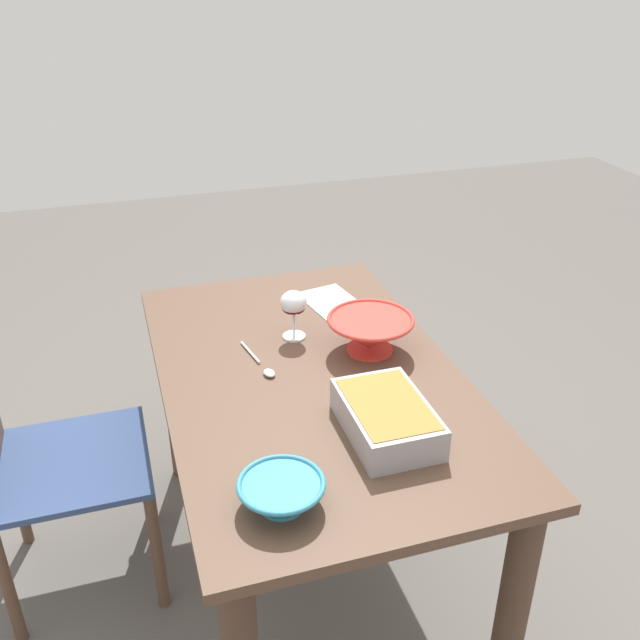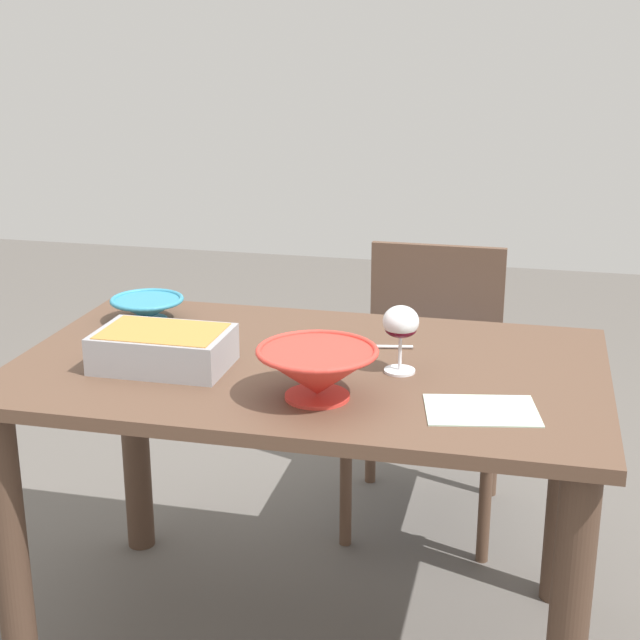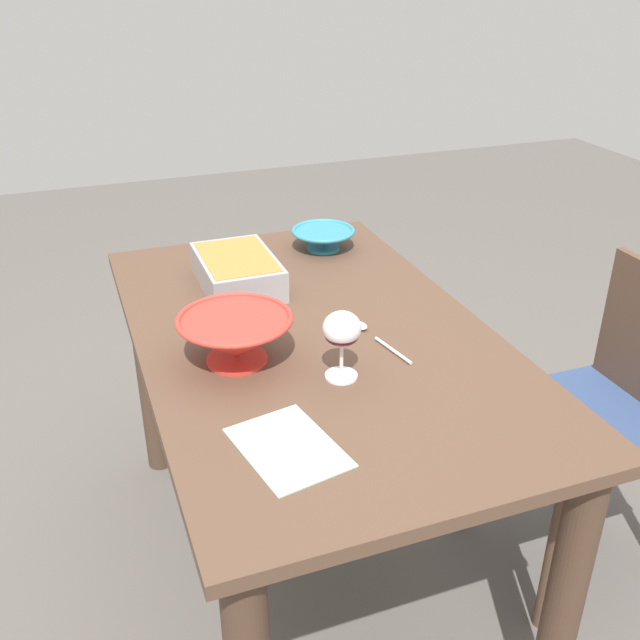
% 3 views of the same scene
% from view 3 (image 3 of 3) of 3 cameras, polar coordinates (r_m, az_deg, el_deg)
% --- Properties ---
extents(ground_plane, '(8.00, 8.00, 0.00)m').
position_cam_3_polar(ground_plane, '(2.18, -0.47, -18.57)').
color(ground_plane, '#5B5651').
extents(dining_table, '(1.35, 0.82, 0.75)m').
position_cam_3_polar(dining_table, '(1.80, -0.55, -5.08)').
color(dining_table, brown).
rests_on(dining_table, ground_plane).
extents(chair, '(0.44, 0.45, 0.84)m').
position_cam_3_polar(chair, '(2.09, 21.82, -6.54)').
color(chair, '#334772').
rests_on(chair, ground_plane).
extents(wine_glass, '(0.08, 0.08, 0.15)m').
position_cam_3_polar(wine_glass, '(1.49, 1.74, -0.97)').
color(wine_glass, white).
rests_on(wine_glass, dining_table).
extents(casserole_dish, '(0.30, 0.19, 0.09)m').
position_cam_3_polar(casserole_dish, '(1.95, -6.53, 3.95)').
color(casserole_dish, '#99999E').
rests_on(casserole_dish, dining_table).
extents(mixing_bowl, '(0.19, 0.19, 0.06)m').
position_cam_3_polar(mixing_bowl, '(2.19, 0.26, 6.52)').
color(mixing_bowl, teal).
rests_on(mixing_bowl, dining_table).
extents(small_bowl, '(0.25, 0.25, 0.11)m').
position_cam_3_polar(small_bowl, '(1.59, -6.67, -1.32)').
color(small_bowl, red).
rests_on(small_bowl, dining_table).
extents(serving_spoon, '(0.22, 0.06, 0.01)m').
position_cam_3_polar(serving_spoon, '(1.71, 3.96, -1.03)').
color(serving_spoon, silver).
rests_on(serving_spoon, dining_table).
extents(napkin, '(0.25, 0.20, 0.00)m').
position_cam_3_polar(napkin, '(1.35, -2.54, -10.00)').
color(napkin, '#B2CCB7').
rests_on(napkin, dining_table).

